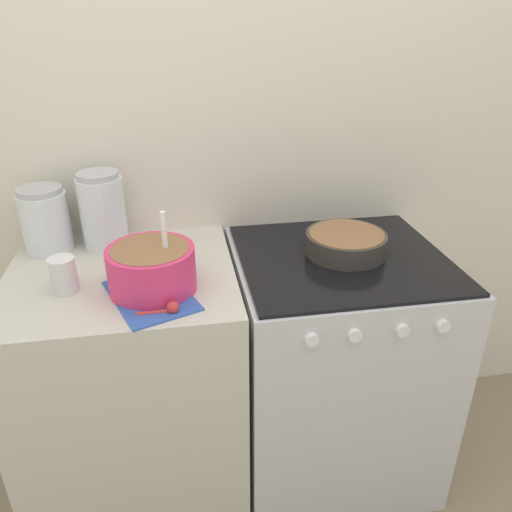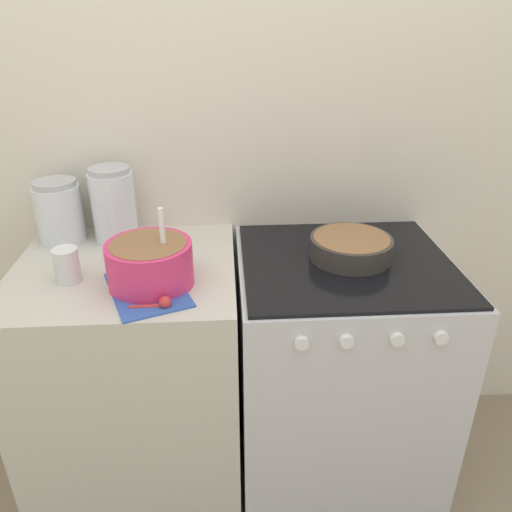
% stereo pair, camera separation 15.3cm
% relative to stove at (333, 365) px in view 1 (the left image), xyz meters
% --- Properties ---
extents(wall_back, '(4.47, 0.05, 2.40)m').
position_rel_stove_xyz_m(wall_back, '(-0.38, 0.36, 0.74)').
color(wall_back, beige).
rests_on(wall_back, ground_plane).
extents(countertop_cabinet, '(0.72, 0.66, 0.93)m').
position_rel_stove_xyz_m(countertop_cabinet, '(-0.74, 0.00, 0.00)').
color(countertop_cabinet, beige).
rests_on(countertop_cabinet, ground_plane).
extents(stove, '(0.72, 0.68, 0.93)m').
position_rel_stove_xyz_m(stove, '(0.00, 0.00, 0.00)').
color(stove, silver).
rests_on(stove, ground_plane).
extents(mixing_bowl, '(0.26, 0.26, 0.25)m').
position_rel_stove_xyz_m(mixing_bowl, '(-0.63, -0.12, 0.54)').
color(mixing_bowl, '#E0336B').
rests_on(mixing_bowl, countertop_cabinet).
extents(baking_pan, '(0.27, 0.27, 0.07)m').
position_rel_stove_xyz_m(baking_pan, '(0.02, 0.02, 0.50)').
color(baking_pan, '#38332D').
rests_on(baking_pan, stove).
extents(storage_jar_left, '(0.16, 0.16, 0.22)m').
position_rel_stove_xyz_m(storage_jar_left, '(-0.99, 0.23, 0.56)').
color(storage_jar_left, silver).
rests_on(storage_jar_left, countertop_cabinet).
extents(storage_jar_middle, '(0.15, 0.15, 0.27)m').
position_rel_stove_xyz_m(storage_jar_middle, '(-0.79, 0.23, 0.58)').
color(storage_jar_middle, silver).
rests_on(storage_jar_middle, countertop_cabinet).
extents(tin_can, '(0.08, 0.08, 0.11)m').
position_rel_stove_xyz_m(tin_can, '(-0.89, -0.08, 0.52)').
color(tin_can, silver).
rests_on(tin_can, countertop_cabinet).
extents(recipe_page, '(0.30, 0.35, 0.01)m').
position_rel_stove_xyz_m(recipe_page, '(-0.64, -0.16, 0.47)').
color(recipe_page, '#3359B2').
rests_on(recipe_page, countertop_cabinet).
extents(measuring_spoon, '(0.12, 0.04, 0.04)m').
position_rel_stove_xyz_m(measuring_spoon, '(-0.59, -0.26, 0.48)').
color(measuring_spoon, red).
rests_on(measuring_spoon, countertop_cabinet).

